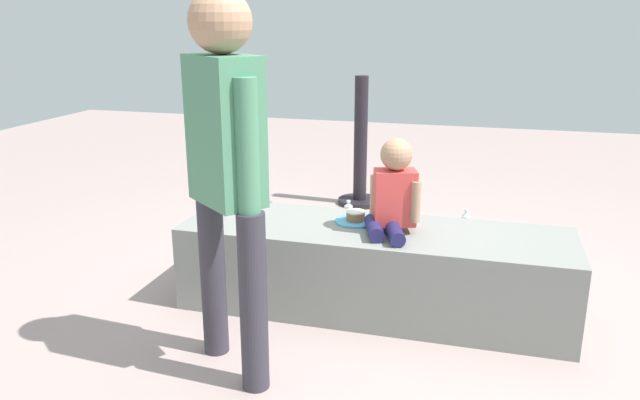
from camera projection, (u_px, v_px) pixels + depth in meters
ground_plane at (373, 307)px, 3.34m from camera, size 12.00×12.00×0.00m
concrete_ledge at (374, 269)px, 3.27m from camera, size 2.03×0.60×0.45m
child_seated at (393, 192)px, 3.09m from camera, size 0.29×0.35×0.48m
adult_standing at (226, 155)px, 2.49m from camera, size 0.40×0.36×1.62m
cake_plate at (356, 219)px, 3.29m from camera, size 0.22×0.22×0.07m
gift_bag at (504, 256)px, 3.63m from camera, size 0.19×0.09×0.34m
railing_post at (360, 158)px, 5.08m from camera, size 0.36×0.36×1.06m
water_bottle_near_gift at (348, 213)px, 4.64m from camera, size 0.06×0.06×0.19m
water_bottle_far_side at (465, 226)px, 4.30m from camera, size 0.06×0.06×0.23m
party_cup_red at (444, 229)px, 4.39m from camera, size 0.09×0.09×0.12m
cake_box_white at (383, 250)px, 3.99m from camera, size 0.36×0.36×0.13m
handbag_black_leather at (268, 230)px, 4.18m from camera, size 0.27×0.14×0.33m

